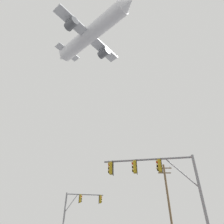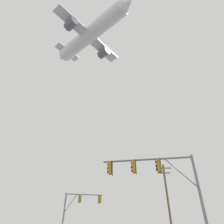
{
  "view_description": "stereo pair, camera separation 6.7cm",
  "coord_description": "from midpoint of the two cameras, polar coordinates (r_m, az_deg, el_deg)",
  "views": [
    {
      "loc": [
        0.53,
        -6.0,
        1.27
      ],
      "look_at": [
        0.59,
        16.57,
        15.97
      ],
      "focal_mm": 31.9,
      "sensor_mm": 36.0,
      "label": 1
    },
    {
      "loc": [
        0.6,
        -6.0,
        1.27
      ],
      "look_at": [
        0.59,
        16.57,
        15.97
      ],
      "focal_mm": 31.9,
      "sensor_mm": 36.0,
      "label": 2
    }
  ],
  "objects": [
    {
      "name": "utility_pole",
      "position": [
        29.79,
        15.89,
        -23.54
      ],
      "size": [
        2.2,
        0.28,
        10.65
      ],
      "color": "brown",
      "rests_on": "ground"
    },
    {
      "name": "signal_pole_far",
      "position": [
        27.62,
        -9.75,
        -25.35
      ],
      "size": [
        4.7,
        1.06,
        6.47
      ],
      "color": "gray",
      "rests_on": "ground"
    },
    {
      "name": "airplane",
      "position": [
        61.12,
        -6.12,
        21.32
      ],
      "size": [
        24.49,
        21.87,
        7.98
      ],
      "color": "white"
    },
    {
      "name": "signal_pole_near",
      "position": [
        15.38,
        13.34,
        -17.65
      ],
      "size": [
        6.64,
        1.31,
        6.63
      ],
      "color": "gray",
      "rests_on": "ground"
    }
  ]
}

